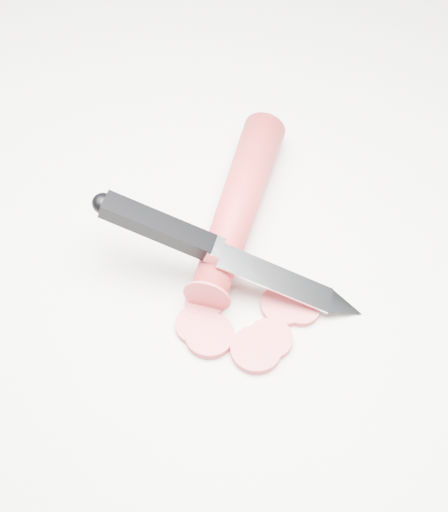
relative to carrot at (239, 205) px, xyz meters
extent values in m
plane|color=silver|center=(-0.01, -0.05, -0.02)|extent=(2.40, 2.40, 0.00)
cylinder|color=red|center=(0.00, 0.00, 0.00)|extent=(0.11, 0.19, 0.03)
cylinder|color=#D2454C|center=(-0.05, -0.10, -0.02)|extent=(0.04, 0.04, 0.01)
cylinder|color=#D2454C|center=(0.00, -0.12, -0.02)|extent=(0.03, 0.03, 0.01)
cylinder|color=#D2454C|center=(-0.01, -0.13, -0.02)|extent=(0.04, 0.04, 0.01)
cylinder|color=#D2454C|center=(0.03, -0.10, -0.02)|extent=(0.03, 0.03, 0.01)
cylinder|color=#D2454C|center=(0.02, -0.09, -0.02)|extent=(0.04, 0.04, 0.01)
cylinder|color=#D2454C|center=(-0.04, -0.08, -0.02)|extent=(0.03, 0.03, 0.01)
cylinder|color=#D2454C|center=(-0.04, -0.11, -0.02)|extent=(0.04, 0.04, 0.01)
camera|label=1|loc=(-0.07, -0.38, 0.46)|focal=50.00mm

